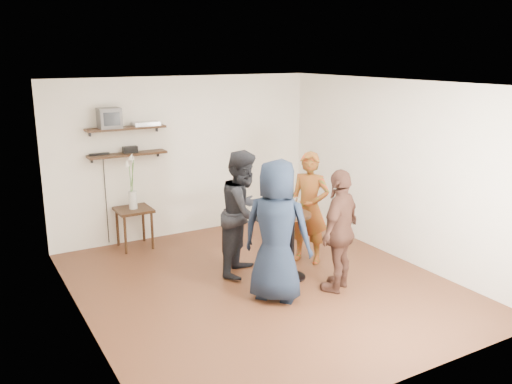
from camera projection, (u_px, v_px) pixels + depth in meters
room at (262, 189)px, 6.80m from camera, size 4.58×5.08×2.68m
shelf_upper at (126, 128)px, 8.17m from camera, size 1.20×0.25×0.04m
shelf_lower at (128, 154)px, 8.27m from camera, size 1.20×0.25×0.04m
crt_monitor at (109, 118)px, 8.01m from camera, size 0.32×0.30×0.30m
dvd_deck at (146, 124)px, 8.31m from camera, size 0.40×0.24×0.06m
radio at (130, 150)px, 8.28m from camera, size 0.22×0.10×0.10m
power_strip at (99, 154)px, 8.11m from camera, size 0.30×0.05×0.03m
side_table at (134, 215)px, 8.35m from camera, size 0.53×0.53×0.63m
vase_lilies at (132, 191)px, 8.25m from camera, size 0.19×0.19×0.89m
drinks_table at (292, 237)px, 7.20m from camera, size 0.50×0.50×0.91m
wine_glass_fl at (289, 205)px, 7.03m from camera, size 0.07×0.07×0.20m
wine_glass_fr at (297, 203)px, 7.08m from camera, size 0.07×0.07×0.21m
wine_glass_bl at (288, 202)px, 7.12m from camera, size 0.07×0.07×0.22m
wine_glass_br at (293, 202)px, 7.11m from camera, size 0.07×0.07×0.21m
person_plaid at (309, 208)px, 7.73m from camera, size 0.66×0.70×1.61m
person_dark at (244, 213)px, 7.33m from camera, size 1.05×1.04×1.71m
person_navy at (277, 231)px, 6.51m from camera, size 0.98×1.02×1.76m
person_brown at (340, 230)px, 6.81m from camera, size 1.00×0.78×1.58m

